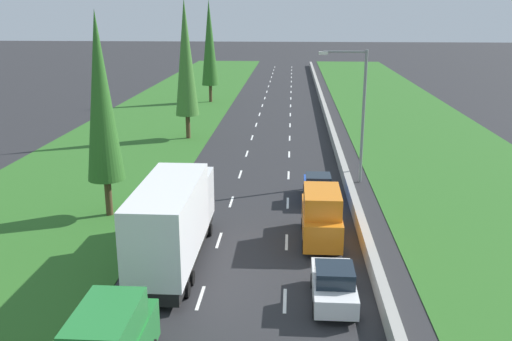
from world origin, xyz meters
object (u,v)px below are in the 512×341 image
at_px(poplar_tree_third, 186,58).
at_px(street_light_mast, 359,107).
at_px(poplar_tree_second, 101,98).
at_px(poplar_tree_fourth, 209,43).
at_px(blue_hatchback_right_lane, 318,187).
at_px(orange_van_right_lane, 321,216).
at_px(white_box_truck_left_lane, 173,220).
at_px(white_hatchback_right_lane, 334,285).

xyz_separation_m(poplar_tree_third, street_light_mast, (13.95, -12.62, -2.07)).
relative_size(poplar_tree_second, street_light_mast, 1.29).
xyz_separation_m(poplar_tree_fourth, street_light_mast, (14.87, -33.60, -2.18)).
xyz_separation_m(blue_hatchback_right_lane, poplar_tree_third, (-11.21, 16.68, 6.47)).
distance_m(orange_van_right_lane, street_light_mast, 11.54).
relative_size(white_box_truck_left_lane, poplar_tree_fourth, 0.74).
relative_size(blue_hatchback_right_lane, street_light_mast, 0.43).
bearing_deg(white_hatchback_right_lane, street_light_mast, 81.08).
height_order(poplar_tree_second, poplar_tree_third, poplar_tree_third).
xyz_separation_m(white_hatchback_right_lane, orange_van_right_lane, (-0.21, 6.29, 0.56)).
xyz_separation_m(white_hatchback_right_lane, poplar_tree_third, (-11.31, 29.42, 6.47)).
distance_m(white_hatchback_right_lane, poplar_tree_third, 32.17).
bearing_deg(orange_van_right_lane, white_box_truck_left_lane, -155.95).
height_order(blue_hatchback_right_lane, poplar_tree_second, poplar_tree_second).
bearing_deg(white_hatchback_right_lane, poplar_tree_fourth, 103.65).
relative_size(white_box_truck_left_lane, street_light_mast, 1.04).
height_order(white_hatchback_right_lane, blue_hatchback_right_lane, same).
relative_size(white_hatchback_right_lane, street_light_mast, 0.43).
bearing_deg(poplar_tree_fourth, blue_hatchback_right_lane, -72.14).
relative_size(poplar_tree_second, poplar_tree_fourth, 0.91).
bearing_deg(blue_hatchback_right_lane, poplar_tree_third, 123.90).
height_order(white_hatchback_right_lane, street_light_mast, street_light_mast).
xyz_separation_m(orange_van_right_lane, poplar_tree_third, (-11.10, 23.13, 5.91)).
bearing_deg(white_hatchback_right_lane, poplar_tree_third, 111.04).
bearing_deg(white_hatchback_right_lane, white_box_truck_left_lane, 155.92).
height_order(poplar_tree_second, poplar_tree_fourth, poplar_tree_fourth).
relative_size(orange_van_right_lane, poplar_tree_fourth, 0.39).
distance_m(white_hatchback_right_lane, white_box_truck_left_lane, 7.94).
distance_m(poplar_tree_second, poplar_tree_third, 20.12).
height_order(white_hatchback_right_lane, orange_van_right_lane, orange_van_right_lane).
bearing_deg(poplar_tree_third, white_box_truck_left_lane, -80.97).
xyz_separation_m(white_hatchback_right_lane, street_light_mast, (2.64, 16.80, 4.40)).
distance_m(blue_hatchback_right_lane, poplar_tree_fourth, 40.11).
relative_size(blue_hatchback_right_lane, poplar_tree_second, 0.34).
bearing_deg(white_box_truck_left_lane, poplar_tree_second, 129.80).
relative_size(poplar_tree_fourth, street_light_mast, 1.41).
bearing_deg(poplar_tree_second, blue_hatchback_right_lane, 15.70).
bearing_deg(poplar_tree_third, poplar_tree_second, -92.68).
relative_size(white_hatchback_right_lane, white_box_truck_left_lane, 0.41).
bearing_deg(orange_van_right_lane, poplar_tree_fourth, 105.26).
xyz_separation_m(white_box_truck_left_lane, street_light_mast, (9.78, 13.60, 3.05)).
bearing_deg(orange_van_right_lane, poplar_tree_second, 165.86).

